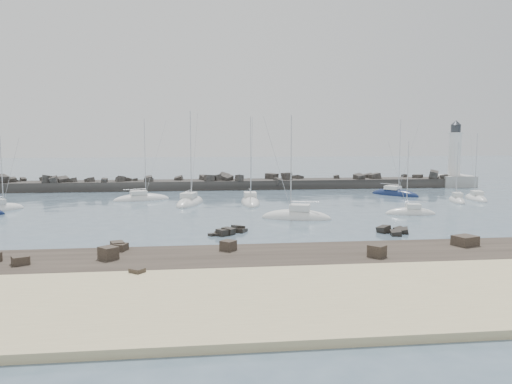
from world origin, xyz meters
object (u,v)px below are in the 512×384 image
lighthouse (454,172)px  sailboat_5 (250,203)px  sailboat_0 (0,210)px  sailboat_6 (395,194)px  sailboat_2 (190,203)px  sailboat_4 (296,218)px  sailboat_7 (410,213)px  sailboat_8 (476,199)px  sailboat_10 (457,201)px  sailboat_3 (141,199)px

lighthouse → sailboat_5: 51.63m
sailboat_0 → sailboat_6: sailboat_6 is taller
sailboat_2 → sailboat_5: size_ratio=1.07×
sailboat_4 → sailboat_7: (16.02, 1.84, -0.03)m
sailboat_4 → lighthouse: bearing=42.5°
sailboat_7 → sailboat_8: bearing=38.1°
sailboat_10 → sailboat_7: bearing=-138.1°
sailboat_0 → sailboat_8: 73.78m
sailboat_4 → sailboat_0: bearing=163.7°
sailboat_0 → sailboat_2: (26.60, 3.98, -0.00)m
sailboat_7 → sailboat_3: bearing=152.2°
sailboat_4 → sailboat_6: size_ratio=0.98×
sailboat_10 → lighthouse: bearing=62.7°
sailboat_5 → sailboat_6: sailboat_6 is taller
sailboat_4 → sailboat_7: 16.13m
sailboat_5 → sailboat_8: bearing=0.7°
sailboat_2 → sailboat_8: (47.09, -0.31, -0.01)m
sailboat_6 → sailboat_7: bearing=-107.1°
sailboat_3 → sailboat_4: bearing=-45.0°
sailboat_8 → sailboat_10: sailboat_8 is taller
sailboat_3 → lighthouse: bearing=14.6°
lighthouse → sailboat_7: (-25.73, -36.41, -2.96)m
sailboat_5 → sailboat_0: bearing=-174.9°
sailboat_2 → sailboat_0: bearing=-171.5°
sailboat_4 → sailboat_10: sailboat_4 is taller
lighthouse → sailboat_4: (-41.75, -38.24, -2.93)m
lighthouse → sailboat_0: bearing=-162.1°
lighthouse → sailboat_2: size_ratio=0.94×
sailboat_6 → sailboat_10: 11.91m
sailboat_10 → sailboat_6: bearing=121.6°
sailboat_3 → sailboat_8: bearing=-6.4°
sailboat_0 → sailboat_8: (73.69, 3.67, -0.01)m
sailboat_3 → sailboat_5: 18.63m
sailboat_5 → sailboat_10: sailboat_5 is taller
sailboat_6 → sailboat_10: bearing=-58.4°
sailboat_8 → lighthouse: bearing=69.9°
sailboat_0 → sailboat_6: size_ratio=0.79×
sailboat_5 → sailboat_8: sailboat_5 is taller
sailboat_7 → sailboat_10: size_ratio=1.03×
sailboat_5 → sailboat_7: bearing=-33.0°
sailboat_5 → sailboat_10: size_ratio=1.40×
lighthouse → sailboat_7: size_ratio=1.37×
sailboat_2 → sailboat_10: (42.63, -2.32, -0.01)m
sailboat_3 → sailboat_10: (50.64, -8.23, 0.01)m
sailboat_0 → sailboat_3: 21.05m
lighthouse → sailboat_4: size_ratio=1.02×
sailboat_6 → sailboat_8: bearing=-37.2°
sailboat_6 → sailboat_3: bearing=-177.5°
sailboat_6 → sailboat_7: 22.77m
sailboat_0 → sailboat_2: 26.89m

